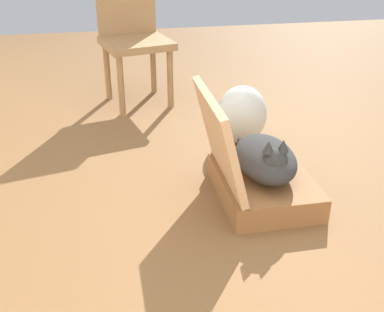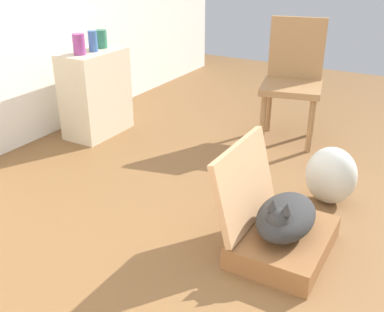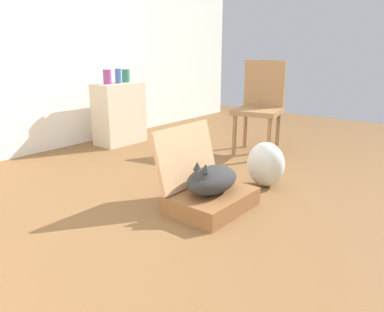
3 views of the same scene
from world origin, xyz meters
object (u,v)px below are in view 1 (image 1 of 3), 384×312
object	(u,v)px
chair	(133,31)
cat	(266,159)
suitcase_base	(263,186)
plastic_bag_white	(241,115)

from	to	relation	value
chair	cat	bearing A→B (deg)	-84.98
suitcase_base	chair	xyz separation A→B (m)	(1.53, 0.50, 0.46)
cat	chair	xyz separation A→B (m)	(1.54, 0.50, 0.30)
chair	plastic_bag_white	bearing A→B (deg)	-70.41
suitcase_base	plastic_bag_white	size ratio (longest dim) A/B	1.59
suitcase_base	chair	world-z (taller)	chair
suitcase_base	plastic_bag_white	xyz separation A→B (m)	(0.64, -0.07, 0.12)
plastic_bag_white	suitcase_base	bearing A→B (deg)	173.99
cat	plastic_bag_white	xyz separation A→B (m)	(0.65, -0.07, -0.04)
cat	plastic_bag_white	distance (m)	0.65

